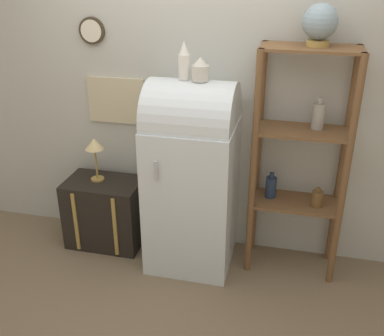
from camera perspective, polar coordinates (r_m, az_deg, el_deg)
The scene contains 9 objects.
ground_plane at distance 3.62m, azimuth -0.94°, elevation -13.51°, with size 12.00×12.00×0.00m, color #7A664C.
wall_back at distance 3.51m, azimuth 1.19°, elevation 10.08°, with size 7.00×0.09×2.70m.
refrigerator at distance 3.41m, azimuth -0.01°, elevation -0.62°, with size 0.64×0.64×1.49m.
suitcase_trunk at distance 3.92m, azimuth -10.94°, elevation -5.52°, with size 0.63×0.41×0.59m.
shelf_unit at distance 3.35m, azimuth 13.58°, elevation 1.90°, with size 0.68×0.35×1.74m.
globe at distance 3.13m, azimuth 15.94°, elevation 17.27°, with size 0.23×0.23×0.27m.
vase_left at distance 3.15m, azimuth -1.01°, elevation 13.35°, with size 0.08×0.08×0.27m.
vase_center at distance 3.13m, azimuth 1.06°, elevation 12.36°, with size 0.12×0.12×0.16m.
desk_lamp at distance 3.70m, azimuth -12.27°, elevation 2.57°, with size 0.15×0.15×0.37m.
Camera 1 is at (0.72, -2.74, 2.26)m, focal length 42.00 mm.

